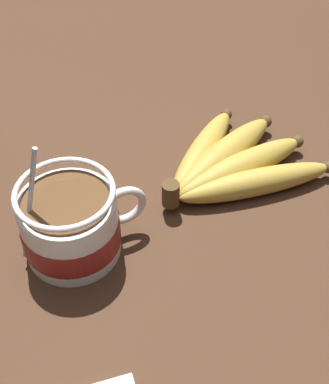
# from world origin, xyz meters

# --- Properties ---
(table) EXTENTS (1.38, 1.38, 0.03)m
(table) POSITION_xyz_m (0.00, 0.00, 0.02)
(table) COLOR #422819
(table) RESTS_ON ground
(coffee_mug) EXTENTS (0.14, 0.10, 0.15)m
(coffee_mug) POSITION_xyz_m (-0.07, 0.02, 0.07)
(coffee_mug) COLOR white
(coffee_mug) RESTS_ON table
(banana_bunch) EXTENTS (0.21, 0.17, 0.04)m
(banana_bunch) POSITION_xyz_m (0.13, 0.06, 0.05)
(banana_bunch) COLOR #4C381E
(banana_bunch) RESTS_ON table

